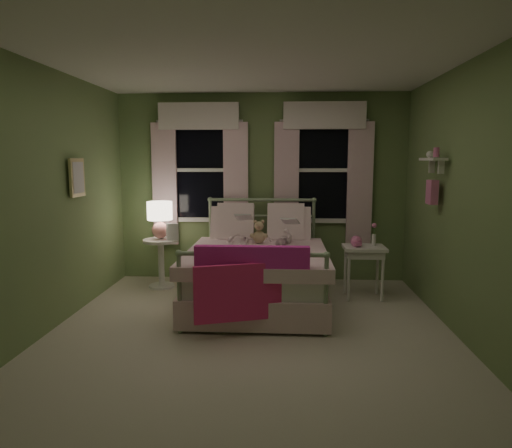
# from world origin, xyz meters

# --- Properties ---
(room_shell) EXTENTS (4.20, 4.20, 4.20)m
(room_shell) POSITION_xyz_m (0.00, 0.00, 1.30)
(room_shell) COLOR beige
(room_shell) RESTS_ON ground
(bed) EXTENTS (1.58, 2.04, 1.18)m
(bed) POSITION_xyz_m (0.01, 0.97, 0.38)
(bed) COLOR white
(bed) RESTS_ON ground
(pink_throw) EXTENTS (1.10, 0.37, 0.71)m
(pink_throw) POSITION_xyz_m (0.01, -0.06, 0.61)
(pink_throw) COLOR #E02BA5
(pink_throw) RESTS_ON bed
(child_left) EXTENTS (0.33, 0.25, 0.83)m
(child_left) POSITION_xyz_m (-0.27, 1.39, 0.98)
(child_left) COLOR #F7D1DD
(child_left) RESTS_ON bed
(child_right) EXTENTS (0.37, 0.30, 0.70)m
(child_right) POSITION_xyz_m (0.29, 1.39, 0.92)
(child_right) COLOR #F7D1DD
(child_right) RESTS_ON bed
(book_left) EXTENTS (0.20, 0.12, 0.26)m
(book_left) POSITION_xyz_m (-0.27, 1.14, 0.96)
(book_left) COLOR beige
(book_left) RESTS_ON child_left
(book_right) EXTENTS (0.22, 0.15, 0.26)m
(book_right) POSITION_xyz_m (0.29, 1.14, 0.92)
(book_right) COLOR beige
(book_right) RESTS_ON child_right
(teddy_bear) EXTENTS (0.22, 0.17, 0.30)m
(teddy_bear) POSITION_xyz_m (0.01, 1.23, 0.79)
(teddy_bear) COLOR tan
(teddy_bear) RESTS_ON bed
(nightstand_left) EXTENTS (0.46, 0.46, 0.65)m
(nightstand_left) POSITION_xyz_m (-1.31, 1.57, 0.42)
(nightstand_left) COLOR white
(nightstand_left) RESTS_ON ground
(table_lamp) EXTENTS (0.33, 0.33, 0.49)m
(table_lamp) POSITION_xyz_m (-1.31, 1.57, 0.95)
(table_lamp) COLOR #E18A85
(table_lamp) RESTS_ON nightstand_left
(book_nightstand) EXTENTS (0.18, 0.23, 0.02)m
(book_nightstand) POSITION_xyz_m (-1.21, 1.49, 0.66)
(book_nightstand) COLOR beige
(book_nightstand) RESTS_ON nightstand_left
(nightstand_right) EXTENTS (0.50, 0.40, 0.64)m
(nightstand_right) POSITION_xyz_m (1.30, 1.23, 0.55)
(nightstand_right) COLOR white
(nightstand_right) RESTS_ON ground
(pink_toy) EXTENTS (0.14, 0.20, 0.14)m
(pink_toy) POSITION_xyz_m (1.20, 1.23, 0.71)
(pink_toy) COLOR pink
(pink_toy) RESTS_ON nightstand_right
(bud_vase) EXTENTS (0.06, 0.06, 0.28)m
(bud_vase) POSITION_xyz_m (1.42, 1.28, 0.79)
(bud_vase) COLOR white
(bud_vase) RESTS_ON nightstand_right
(window_left) EXTENTS (1.34, 0.13, 1.96)m
(window_left) POSITION_xyz_m (-0.85, 2.03, 1.62)
(window_left) COLOR black
(window_left) RESTS_ON room_shell
(window_right) EXTENTS (1.34, 0.13, 1.96)m
(window_right) POSITION_xyz_m (0.85, 2.03, 1.62)
(window_right) COLOR black
(window_right) RESTS_ON room_shell
(wall_shelf) EXTENTS (0.15, 0.50, 0.60)m
(wall_shelf) POSITION_xyz_m (1.90, 0.70, 1.52)
(wall_shelf) COLOR white
(wall_shelf) RESTS_ON room_shell
(framed_picture) EXTENTS (0.03, 0.32, 0.42)m
(framed_picture) POSITION_xyz_m (-1.95, 0.60, 1.50)
(framed_picture) COLOR beige
(framed_picture) RESTS_ON room_shell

